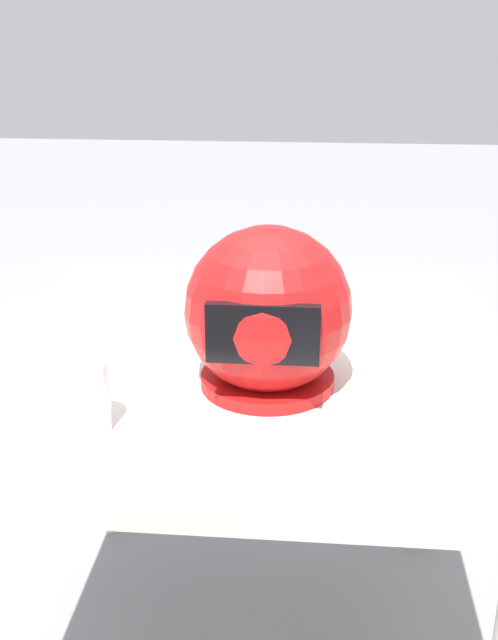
# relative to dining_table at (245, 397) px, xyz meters

# --- Properties ---
(dining_table) EXTENTS (0.90, 0.95, 0.71)m
(dining_table) POSITION_rel_dining_table_xyz_m (0.00, 0.00, 0.00)
(dining_table) COLOR beige
(dining_table) RESTS_ON ground
(pizza_plate) EXTENTS (0.30, 0.30, 0.01)m
(pizza_plate) POSITION_rel_dining_table_xyz_m (0.00, -0.20, 0.09)
(pizza_plate) COLOR white
(pizza_plate) RESTS_ON dining_table
(pizza) EXTENTS (0.24, 0.24, 0.05)m
(pizza) POSITION_rel_dining_table_xyz_m (0.00, -0.20, 0.11)
(pizza) COLOR tan
(pizza) RESTS_ON pizza_plate
(motorcycle_helmet) EXTENTS (0.26, 0.26, 0.26)m
(motorcycle_helmet) POSITION_rel_dining_table_xyz_m (-0.05, 0.13, 0.21)
(motorcycle_helmet) COLOR #B21414
(motorcycle_helmet) RESTS_ON dining_table
(drinking_glass) EXTENTS (0.07, 0.07, 0.10)m
(drinking_glass) POSITION_rel_dining_table_xyz_m (0.20, 0.29, 0.14)
(drinking_glass) COLOR silver
(drinking_glass) RESTS_ON dining_table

